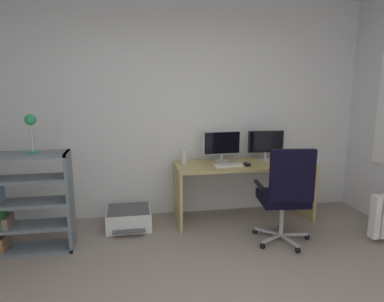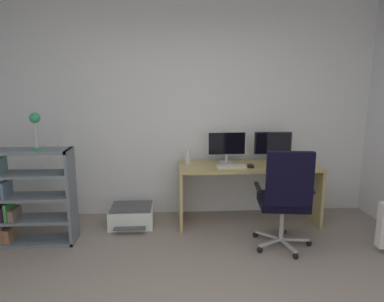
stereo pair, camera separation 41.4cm
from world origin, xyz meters
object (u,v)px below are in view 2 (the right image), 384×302
computer_mouse (251,166)px  bookshelf (21,199)px  monitor_main (227,145)px  keyboard (231,166)px  desk (248,179)px  office_chair (285,195)px  desk_lamp (35,122)px  desktop_speaker (188,157)px  printer (132,216)px  monitor_secondary (273,145)px

computer_mouse → bookshelf: bearing=-172.0°
monitor_main → keyboard: monitor_main is taller
desk → office_chair: 0.79m
computer_mouse → office_chair: bearing=-70.3°
desk → computer_mouse: (-0.00, -0.13, 0.19)m
computer_mouse → desk_lamp: (-2.30, -0.29, 0.56)m
desktop_speaker → printer: desktop_speaker is taller
desk → computer_mouse: bearing=-91.5°
desk → desktop_speaker: desktop_speaker is taller
desktop_speaker → desk_lamp: (-1.58, -0.52, 0.49)m
office_chair → printer: (-1.62, 0.73, -0.47)m
desk_lamp → printer: (0.89, 0.39, -1.18)m
desk → monitor_main: monitor_main is taller
printer → office_chair: bearing=-24.2°
desk → printer: (-1.42, -0.03, -0.43)m
desk → bookshelf: size_ratio=1.64×
monitor_secondary → desktop_speaker: bearing=-177.4°
desktop_speaker → desk_lamp: size_ratio=0.45×
monitor_secondary → printer: size_ratio=0.88×
monitor_secondary → bookshelf: 2.94m
monitor_secondary → office_chair: (-0.13, -0.90, -0.35)m
computer_mouse → bookshelf: size_ratio=0.10×
bookshelf → printer: size_ratio=1.97×
computer_mouse → desk_lamp: bearing=-171.4°
monitor_main → desktop_speaker: monitor_main is taller
desk → keyboard: keyboard is taller
computer_mouse → keyboard: bearing=176.6°
keyboard → bookshelf: size_ratio=0.33×
monitor_main → office_chair: bearing=-63.4°
monitor_main → office_chair: monitor_main is taller
bookshelf → desk_lamp: desk_lamp is taller
monitor_main → bookshelf: size_ratio=0.48×
bookshelf → computer_mouse: bearing=6.6°
monitor_secondary → monitor_main: bearing=-180.0°
keyboard → bookshelf: 2.32m
desktop_speaker → office_chair: bearing=-42.4°
keyboard → office_chair: (0.44, -0.65, -0.15)m
computer_mouse → desktop_speaker: size_ratio=0.59×
desk → desk_lamp: bearing=-169.5°
desk → printer: 1.48m
monitor_secondary → computer_mouse: 0.48m
monitor_secondary → desk: bearing=-157.3°
monitor_main → desktop_speaker: (-0.48, -0.05, -0.14)m
computer_mouse → desktop_speaker: (-0.73, 0.22, 0.07)m
monitor_secondary → computer_mouse: monitor_secondary is taller
monitor_main → printer: size_ratio=0.94×
office_chair → desk_lamp: 2.63m
office_chair → desk_lamp: desk_lamp is taller
desk → office_chair: office_chair is taller
monitor_secondary → bookshelf: bearing=-168.8°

